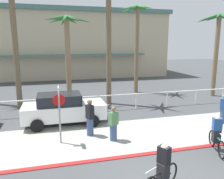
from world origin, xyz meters
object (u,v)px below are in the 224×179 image
object	(u,v)px
cyclist_teal_1	(217,135)
pedestrian_1	(223,110)
stop_sign_bike_lane	(59,107)
palm_tree_4	(110,19)
pedestrian_2	(90,119)
palm_tree_3	(67,38)
palm_tree_5	(137,27)
car_white_1	(63,108)
palm_tree_2	(13,15)
pedestrian_0	(113,125)
palm_tree_6	(217,33)
cyclist_black_0	(162,169)

from	to	relation	value
cyclist_teal_1	pedestrian_1	size ratio (longest dim) A/B	1.05
stop_sign_bike_lane	palm_tree_4	world-z (taller)	palm_tree_4
pedestrian_2	stop_sign_bike_lane	bearing A→B (deg)	-160.05
palm_tree_3	palm_tree_5	size ratio (longest dim) A/B	0.83
palm_tree_5	car_white_1	world-z (taller)	palm_tree_5
palm_tree_2	palm_tree_3	xyz separation A→B (m)	(3.31, 0.17, -1.40)
palm_tree_5	palm_tree_3	bearing A→B (deg)	-155.90
palm_tree_4	pedestrian_1	size ratio (longest dim) A/B	5.00
palm_tree_4	pedestrian_0	world-z (taller)	palm_tree_4
palm_tree_2	pedestrian_2	bearing A→B (deg)	-56.69
palm_tree_6	pedestrian_2	bearing A→B (deg)	-152.87
pedestrian_1	stop_sign_bike_lane	bearing A→B (deg)	-177.80
cyclist_teal_1	cyclist_black_0	bearing A→B (deg)	-151.92
cyclist_black_0	palm_tree_2	bearing A→B (deg)	116.57
palm_tree_5	pedestrian_0	bearing A→B (deg)	-115.95
palm_tree_3	pedestrian_0	distance (m)	8.05
pedestrian_2	cyclist_black_0	bearing A→B (deg)	-73.08
palm_tree_4	cyclist_black_0	size ratio (longest dim) A/B	5.08
pedestrian_1	pedestrian_2	bearing A→B (deg)	178.66
stop_sign_bike_lane	pedestrian_2	size ratio (longest dim) A/B	1.43
palm_tree_5	pedestrian_2	bearing A→B (deg)	-122.64
cyclist_teal_1	pedestrian_2	distance (m)	5.57
palm_tree_3	pedestrian_1	bearing A→B (deg)	-37.99
car_white_1	cyclist_black_0	distance (m)	7.15
palm_tree_5	pedestrian_1	size ratio (longest dim) A/B	4.58
pedestrian_0	pedestrian_2	bearing A→B (deg)	137.56
palm_tree_4	cyclist_black_0	world-z (taller)	palm_tree_4
palm_tree_3	cyclist_teal_1	world-z (taller)	palm_tree_3
palm_tree_2	palm_tree_3	bearing A→B (deg)	3.00
palm_tree_2	car_white_1	bearing A→B (deg)	-54.71
pedestrian_1	palm_tree_4	bearing A→B (deg)	131.20
car_white_1	pedestrian_1	distance (m)	8.80
stop_sign_bike_lane	palm_tree_5	bearing A→B (deg)	52.86
palm_tree_3	pedestrian_0	world-z (taller)	palm_tree_3
palm_tree_3	palm_tree_4	xyz separation A→B (m)	(2.89, -0.45, 1.30)
palm_tree_2	palm_tree_4	bearing A→B (deg)	-2.57
palm_tree_5	pedestrian_1	world-z (taller)	palm_tree_5
cyclist_teal_1	pedestrian_1	distance (m)	3.76
palm_tree_4	car_white_1	bearing A→B (deg)	-134.91
palm_tree_6	cyclist_black_0	distance (m)	15.14
palm_tree_6	cyclist_teal_1	size ratio (longest dim) A/B	3.87
palm_tree_6	pedestrian_0	world-z (taller)	palm_tree_6
palm_tree_5	car_white_1	size ratio (longest dim) A/B	1.72
pedestrian_2	palm_tree_6	bearing A→B (deg)	27.13
palm_tree_6	pedestrian_1	world-z (taller)	palm_tree_6
car_white_1	cyclist_black_0	bearing A→B (deg)	-69.09
palm_tree_3	car_white_1	size ratio (longest dim) A/B	1.42
cyclist_black_0	pedestrian_1	size ratio (longest dim) A/B	0.98
stop_sign_bike_lane	pedestrian_1	distance (m)	8.84
palm_tree_6	pedestrian_0	bearing A→B (deg)	-147.41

